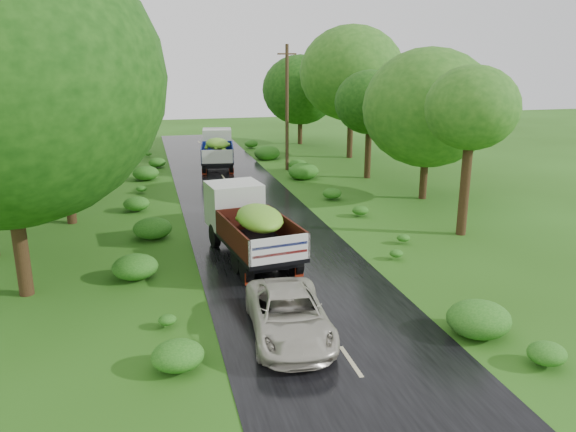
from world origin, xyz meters
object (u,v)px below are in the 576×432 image
object	(u,v)px
car	(289,315)
utility_pole	(287,107)
truck_far	(217,147)
truck_near	(248,221)

from	to	relation	value
car	utility_pole	size ratio (longest dim) A/B	0.55
car	utility_pole	bearing A→B (deg)	81.02
car	utility_pole	distance (m)	24.63
truck_far	utility_pole	xyz separation A→B (m)	(4.60, -2.14, 2.94)
truck_far	utility_pole	size ratio (longest dim) A/B	0.74
truck_far	utility_pole	bearing A→B (deg)	-17.37
truck_near	car	xyz separation A→B (m)	(-0.11, -6.86, -0.82)
utility_pole	truck_near	bearing A→B (deg)	-130.54
truck_near	truck_far	size ratio (longest dim) A/B	1.04
truck_near	car	bearing A→B (deg)	-98.85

